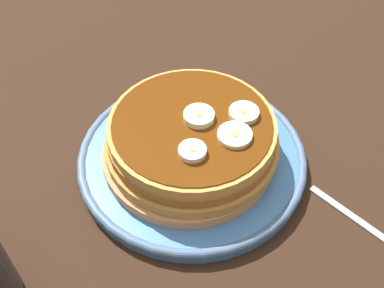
{
  "coord_description": "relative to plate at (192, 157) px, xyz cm",
  "views": [
    {
      "loc": [
        -26.09,
        20.93,
        40.51
      ],
      "look_at": [
        0.0,
        0.0,
        3.13
      ],
      "focal_mm": 44.29,
      "sensor_mm": 36.0,
      "label": 1
    }
  ],
  "objects": [
    {
      "name": "fork",
      "position": [
        -17.98,
        -8.38,
        -0.66
      ],
      "size": [
        13.03,
        2.28,
        0.5
      ],
      "color": "silver",
      "rests_on": "ground_plane"
    },
    {
      "name": "banana_slice_3",
      "position": [
        -2.46,
        -4.81,
        5.71
      ],
      "size": [
        3.11,
        3.11,
        0.81
      ],
      "color": "#EBF1B5",
      "rests_on": "pancake_stack"
    },
    {
      "name": "ground_plane",
      "position": [
        0.0,
        0.0,
        -2.41
      ],
      "size": [
        140.0,
        140.0,
        3.0
      ],
      "primitive_type": "cube",
      "color": "black"
    },
    {
      "name": "banana_slice_1",
      "position": [
        -3.22,
        2.54,
        5.73
      ],
      "size": [
        2.71,
        2.71,
        0.86
      ],
      "color": "#F9E2C5",
      "rests_on": "pancake_stack"
    },
    {
      "name": "plate",
      "position": [
        0.0,
        0.0,
        0.0
      ],
      "size": [
        24.88,
        24.88,
        1.69
      ],
      "color": "#3F72B2",
      "rests_on": "ground_plane"
    },
    {
      "name": "banana_slice_0",
      "position": [
        0.24,
        -0.89,
        5.77
      ],
      "size": [
        3.19,
        3.19,
        0.93
      ],
      "color": "#EFEAB5",
      "rests_on": "pancake_stack"
    },
    {
      "name": "banana_slice_2",
      "position": [
        -4.14,
        -2.04,
        5.66
      ],
      "size": [
        3.46,
        3.46,
        0.71
      ],
      "color": "#F4F4C2",
      "rests_on": "pancake_stack"
    },
    {
      "name": "pancake_stack",
      "position": [
        0.25,
        0.1,
        2.93
      ],
      "size": [
        18.89,
        19.03,
        5.0
      ],
      "color": "tan",
      "rests_on": "plate"
    }
  ]
}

